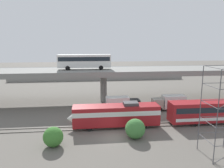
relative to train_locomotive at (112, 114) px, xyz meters
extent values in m
plane|color=#605B54|center=(-0.18, -4.00, -2.19)|extent=(260.00, 260.00, 0.00)
cube|color=#59544C|center=(-0.18, -0.72, -2.13)|extent=(110.00, 0.12, 0.12)
cube|color=#59544C|center=(-0.18, 0.72, -2.13)|extent=(110.00, 0.12, 0.12)
cube|color=maroon|center=(0.70, 0.00, -0.11)|extent=(14.14, 3.00, 3.20)
cube|color=silver|center=(0.70, 0.00, 0.46)|extent=(14.14, 3.04, 0.77)
cone|color=silver|center=(-6.37, 0.00, -0.43)|extent=(1.93, 2.85, 2.85)
cube|color=black|center=(-4.92, 0.00, 0.78)|extent=(1.93, 2.70, 1.02)
cube|color=#3F3F42|center=(3.11, 0.00, 1.74)|extent=(2.40, 1.80, 0.50)
cylinder|color=black|center=(-3.72, -1.35, -1.71)|extent=(0.96, 0.18, 0.96)
cylinder|color=black|center=(-3.72, 1.35, -1.71)|extent=(0.96, 0.18, 0.96)
cylinder|color=black|center=(5.12, -1.35, -1.71)|extent=(0.96, 0.18, 0.96)
cylinder|color=black|center=(5.12, 1.35, -1.71)|extent=(0.96, 0.18, 0.96)
cylinder|color=black|center=(13.83, -1.35, -1.73)|extent=(0.92, 0.18, 0.92)
cylinder|color=black|center=(13.83, 1.35, -1.73)|extent=(0.92, 0.18, 0.92)
cube|color=gray|center=(-0.18, 16.00, 4.95)|extent=(96.00, 10.37, 1.15)
cylinder|color=gray|center=(-0.18, 16.00, 1.09)|extent=(1.50, 1.50, 6.56)
cube|color=silver|center=(-4.51, 16.18, 7.47)|extent=(12.00, 2.55, 2.90)
cube|color=black|center=(-4.51, 16.18, 7.99)|extent=(11.52, 2.59, 0.93)
cube|color=black|center=(-10.46, 16.18, 7.82)|extent=(0.08, 2.30, 1.74)
cylinder|color=black|center=(-8.23, 14.97, 6.02)|extent=(1.00, 0.26, 1.00)
cylinder|color=black|center=(-8.23, 17.39, 6.02)|extent=(1.00, 0.26, 1.00)
cylinder|color=black|center=(-0.79, 14.97, 6.02)|extent=(1.00, 0.26, 1.00)
cylinder|color=black|center=(-0.79, 17.39, 6.02)|extent=(1.00, 0.26, 1.00)
cube|color=black|center=(5.53, 8.03, -0.75)|extent=(2.00, 2.30, 2.00)
cube|color=silver|center=(2.03, 8.03, -0.45)|extent=(4.60, 2.30, 2.60)
cylinder|color=black|center=(5.24, 9.12, -1.75)|extent=(0.88, 0.28, 0.88)
cylinder|color=black|center=(5.24, 6.94, -1.75)|extent=(0.88, 0.28, 0.88)
cylinder|color=black|center=(1.02, 9.12, -1.75)|extent=(0.88, 0.28, 0.88)
cylinder|color=black|center=(1.02, 6.94, -1.75)|extent=(0.88, 0.28, 0.88)
cube|color=#9E998C|center=(10.33, 8.03, -0.75)|extent=(2.00, 2.30, 2.00)
cube|color=silver|center=(13.83, 8.03, -0.45)|extent=(4.60, 2.30, 2.60)
cylinder|color=black|center=(10.63, 6.94, -1.75)|extent=(0.88, 0.28, 0.88)
cylinder|color=black|center=(10.63, 9.12, -1.75)|extent=(0.88, 0.28, 0.88)
cylinder|color=black|center=(14.84, 6.94, -1.75)|extent=(0.88, 0.28, 0.88)
cylinder|color=black|center=(14.84, 9.12, -1.75)|extent=(0.88, 0.28, 0.88)
cylinder|color=#47474C|center=(10.34, -8.80, 3.32)|extent=(0.10, 0.10, 11.02)
cylinder|color=#47474C|center=(10.34, -12.46, 3.32)|extent=(0.10, 0.10, 11.02)
cylinder|color=#47474C|center=(12.17, -8.80, 0.01)|extent=(3.66, 0.07, 0.07)
cylinder|color=#47474C|center=(10.34, -10.63, 0.01)|extent=(0.07, 3.66, 0.07)
cylinder|color=#47474C|center=(12.17, -8.80, 2.21)|extent=(3.66, 0.07, 0.07)
cylinder|color=#47474C|center=(10.34, -10.63, 2.21)|extent=(0.07, 3.66, 0.07)
cylinder|color=#47474C|center=(12.17, -8.80, 4.42)|extent=(3.66, 0.07, 0.07)
cylinder|color=#47474C|center=(10.34, -10.63, 4.42)|extent=(0.07, 3.66, 0.07)
cylinder|color=#47474C|center=(12.17, -8.80, 6.62)|extent=(3.66, 0.07, 0.07)
cylinder|color=#47474C|center=(10.34, -10.63, 6.62)|extent=(0.07, 3.66, 0.07)
cylinder|color=#47474C|center=(12.17, -8.80, 8.83)|extent=(3.66, 0.07, 0.07)
cylinder|color=#47474C|center=(10.34, -10.63, 8.83)|extent=(0.07, 3.66, 0.07)
cube|color=gray|center=(-0.18, 51.00, -1.46)|extent=(64.30, 12.75, 1.46)
cube|color=#0C4C26|center=(-0.91, 51.98, -0.06)|extent=(4.32, 1.76, 0.70)
cube|color=#1E232B|center=(-1.13, 51.98, 0.53)|extent=(1.90, 1.55, 0.48)
cylinder|color=black|center=(0.43, 52.82, -0.41)|extent=(0.64, 0.20, 0.64)
cylinder|color=black|center=(0.43, 51.15, -0.41)|extent=(0.64, 0.20, 0.64)
cylinder|color=black|center=(-2.25, 52.82, -0.41)|extent=(0.64, 0.20, 0.64)
cylinder|color=black|center=(-2.25, 51.15, -0.41)|extent=(0.64, 0.20, 0.64)
cube|color=maroon|center=(-19.50, 49.30, -0.06)|extent=(4.50, 1.85, 0.70)
cube|color=#1E232B|center=(-19.27, 49.30, 0.53)|extent=(1.98, 1.63, 0.48)
cylinder|color=black|center=(-20.89, 48.42, -0.41)|extent=(0.64, 0.20, 0.64)
cylinder|color=black|center=(-20.89, 50.18, -0.41)|extent=(0.64, 0.20, 0.64)
cylinder|color=black|center=(-18.11, 48.42, -0.41)|extent=(0.64, 0.20, 0.64)
cylinder|color=black|center=(-18.11, 50.18, -0.41)|extent=(0.64, 0.20, 0.64)
cube|color=black|center=(8.18, 52.92, -0.06)|extent=(4.50, 1.87, 0.70)
cube|color=#1E232B|center=(8.41, 52.92, 0.53)|extent=(1.98, 1.64, 0.48)
cylinder|color=black|center=(6.79, 52.03, -0.41)|extent=(0.64, 0.20, 0.64)
cylinder|color=black|center=(6.79, 53.80, -0.41)|extent=(0.64, 0.20, 0.64)
cylinder|color=black|center=(9.58, 52.03, -0.41)|extent=(0.64, 0.20, 0.64)
cylinder|color=black|center=(9.58, 53.80, -0.41)|extent=(0.64, 0.20, 0.64)
cube|color=maroon|center=(-13.63, 49.96, -0.06)|extent=(4.17, 1.71, 0.70)
cube|color=#1E232B|center=(-13.42, 49.96, 0.53)|extent=(1.83, 1.51, 0.48)
cylinder|color=black|center=(-14.92, 49.15, -0.41)|extent=(0.64, 0.20, 0.64)
cylinder|color=black|center=(-14.92, 50.77, -0.41)|extent=(0.64, 0.20, 0.64)
cylinder|color=black|center=(-12.33, 49.15, -0.41)|extent=(0.64, 0.20, 0.64)
cylinder|color=black|center=(-12.33, 50.77, -0.41)|extent=(0.64, 0.20, 0.64)
cube|color=maroon|center=(-9.00, 49.74, -0.06)|extent=(4.04, 1.81, 0.70)
cube|color=#1E232B|center=(-9.21, 49.74, 0.53)|extent=(1.78, 1.59, 0.48)
cylinder|color=black|center=(-7.75, 50.59, -0.41)|extent=(0.64, 0.20, 0.64)
cylinder|color=black|center=(-7.75, 48.88, -0.41)|extent=(0.64, 0.20, 0.64)
cylinder|color=black|center=(-10.26, 50.59, -0.41)|extent=(0.64, 0.20, 0.64)
cylinder|color=black|center=(-10.26, 48.88, -0.41)|extent=(0.64, 0.20, 0.64)
cube|color=navy|center=(-0.18, 74.00, -2.19)|extent=(140.00, 36.00, 0.01)
sphere|color=#39742C|center=(-8.59, -5.89, -0.84)|extent=(2.70, 2.70, 2.70)
sphere|color=#3B7336|center=(2.90, -4.66, -0.73)|extent=(2.93, 2.93, 2.93)
camera|label=1|loc=(-3.79, -33.83, 11.58)|focal=34.78mm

